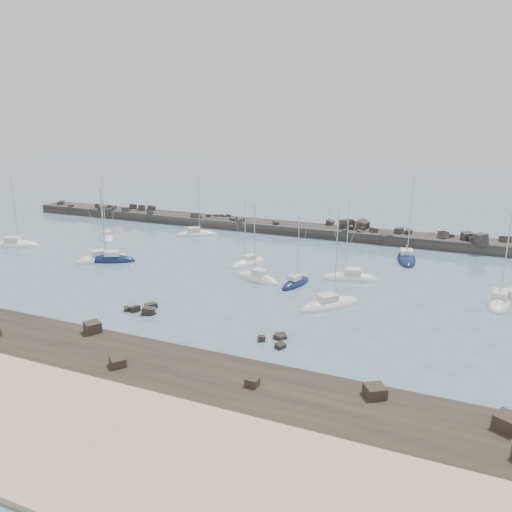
% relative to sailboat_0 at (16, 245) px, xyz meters
% --- Properties ---
extents(ground, '(400.00, 400.00, 0.00)m').
position_rel_sailboat_0_xyz_m(ground, '(44.01, -7.81, -0.15)').
color(ground, slate).
rests_on(ground, ground).
extents(sand_strip, '(140.00, 14.00, 1.00)m').
position_rel_sailboat_0_xyz_m(sand_strip, '(44.01, -39.81, -0.15)').
color(sand_strip, beige).
rests_on(sand_strip, ground).
extents(rock_shelf, '(140.00, 12.00, 1.99)m').
position_rel_sailboat_0_xyz_m(rock_shelf, '(44.13, -29.81, -0.12)').
color(rock_shelf, black).
rests_on(rock_shelf, ground).
extents(rock_cluster_near, '(4.55, 3.90, 1.64)m').
position_rel_sailboat_0_xyz_m(rock_cluster_near, '(40.69, -16.79, -0.06)').
color(rock_cluster_near, black).
rests_on(rock_cluster_near, ground).
extents(rock_cluster_far, '(3.58, 3.93, 0.98)m').
position_rel_sailboat_0_xyz_m(rock_cluster_far, '(58.56, -18.36, -0.04)').
color(rock_cluster_far, black).
rests_on(rock_cluster_far, ground).
extents(breakwater, '(115.00, 7.61, 5.15)m').
position_rel_sailboat_0_xyz_m(breakwater, '(36.98, 30.17, 0.17)').
color(breakwater, '#292624').
rests_on(breakwater, ground).
extents(sailboat_0, '(8.87, 5.86, 13.60)m').
position_rel_sailboat_0_xyz_m(sailboat_0, '(0.00, 0.00, 0.00)').
color(sailboat_0, white).
rests_on(sailboat_0, ground).
extents(sailboat_1, '(7.65, 7.83, 13.16)m').
position_rel_sailboat_0_xyz_m(sailboat_1, '(11.31, 11.66, -0.02)').
color(sailboat_1, white).
rests_on(sailboat_1, ground).
extents(sailboat_2, '(8.51, 5.64, 13.10)m').
position_rel_sailboat_0_xyz_m(sailboat_2, '(22.53, -1.12, 0.00)').
color(sailboat_2, '#0F1A40').
rests_on(sailboat_2, ground).
extents(sailboat_3, '(6.60, 8.35, 13.21)m').
position_rel_sailboat_0_xyz_m(sailboat_3, '(20.60, -1.07, -0.00)').
color(sailboat_3, white).
rests_on(sailboat_3, ground).
extents(sailboat_4, '(8.42, 6.33, 13.01)m').
position_rel_sailboat_0_xyz_m(sailboat_4, '(26.27, 20.70, -0.02)').
color(sailboat_4, white).
rests_on(sailboat_4, ground).
extents(sailboat_5, '(7.90, 4.42, 12.19)m').
position_rel_sailboat_0_xyz_m(sailboat_5, '(48.65, -0.54, 0.01)').
color(sailboat_5, white).
rests_on(sailboat_5, ground).
extents(sailboat_6, '(4.83, 7.47, 11.48)m').
position_rel_sailboat_0_xyz_m(sailboat_6, '(44.06, 6.29, -0.01)').
color(sailboat_6, white).
rests_on(sailboat_6, ground).
extents(sailboat_7, '(7.50, 8.27, 13.54)m').
position_rel_sailboat_0_xyz_m(sailboat_7, '(60.99, -6.41, -0.01)').
color(sailboat_7, white).
rests_on(sailboat_7, ground).
extents(sailboat_8, '(4.55, 9.84, 14.87)m').
position_rel_sailboat_0_xyz_m(sailboat_8, '(67.30, 18.75, -0.01)').
color(sailboat_8, '#0F1A40').
rests_on(sailboat_8, ground).
extents(sailboat_9, '(8.48, 4.80, 12.89)m').
position_rel_sailboat_0_xyz_m(sailboat_9, '(60.92, 5.18, -0.01)').
color(sailboat_9, white).
rests_on(sailboat_9, ground).
extents(sailboat_10, '(3.69, 9.06, 14.03)m').
position_rel_sailboat_0_xyz_m(sailboat_10, '(80.73, 3.17, 0.00)').
color(sailboat_10, white).
rests_on(sailboat_10, ground).
extents(sailboat_13, '(3.46, 6.79, 10.53)m').
position_rel_sailboat_0_xyz_m(sailboat_13, '(54.38, -0.33, -0.01)').
color(sailboat_13, '#0F1A40').
rests_on(sailboat_13, ground).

